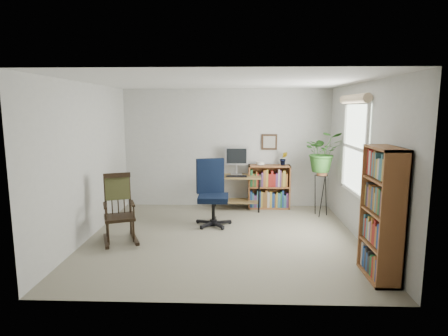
{
  "coord_description": "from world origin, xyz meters",
  "views": [
    {
      "loc": [
        0.21,
        -5.63,
        2.02
      ],
      "look_at": [
        0.0,
        0.4,
        1.05
      ],
      "focal_mm": 30.0,
      "sensor_mm": 36.0,
      "label": 1
    }
  ],
  "objects_px": {
    "office_chair": "(213,193)",
    "rocking_chair": "(119,208)",
    "low_bookshelf": "(269,187)",
    "desk": "(236,193)",
    "tall_bookshelf": "(382,214)"
  },
  "relations": [
    {
      "from": "rocking_chair",
      "to": "tall_bookshelf",
      "type": "height_order",
      "value": "tall_bookshelf"
    },
    {
      "from": "office_chair",
      "to": "rocking_chair",
      "type": "bearing_deg",
      "value": -164.45
    },
    {
      "from": "office_chair",
      "to": "rocking_chair",
      "type": "relative_size",
      "value": 1.1
    },
    {
      "from": "tall_bookshelf",
      "to": "desk",
      "type": "bearing_deg",
      "value": 119.71
    },
    {
      "from": "tall_bookshelf",
      "to": "office_chair",
      "type": "bearing_deg",
      "value": 137.4
    },
    {
      "from": "tall_bookshelf",
      "to": "rocking_chair",
      "type": "bearing_deg",
      "value": 162.65
    },
    {
      "from": "office_chair",
      "to": "rocking_chair",
      "type": "xyz_separation_m",
      "value": [
        -1.37,
        -0.86,
        -0.05
      ]
    },
    {
      "from": "rocking_chair",
      "to": "low_bookshelf",
      "type": "bearing_deg",
      "value": 18.43
    },
    {
      "from": "tall_bookshelf",
      "to": "low_bookshelf",
      "type": "bearing_deg",
      "value": 108.62
    },
    {
      "from": "rocking_chair",
      "to": "tall_bookshelf",
      "type": "xyz_separation_m",
      "value": [
        3.48,
        -1.09,
        0.26
      ]
    },
    {
      "from": "rocking_chair",
      "to": "tall_bookshelf",
      "type": "bearing_deg",
      "value": -39.01
    },
    {
      "from": "rocking_chair",
      "to": "low_bookshelf",
      "type": "xyz_separation_m",
      "value": [
        2.43,
        2.04,
        -0.09
      ]
    },
    {
      "from": "office_chair",
      "to": "rocking_chair",
      "type": "distance_m",
      "value": 1.61
    },
    {
      "from": "rocking_chair",
      "to": "office_chair",
      "type": "bearing_deg",
      "value": 10.36
    },
    {
      "from": "desk",
      "to": "tall_bookshelf",
      "type": "xyz_separation_m",
      "value": [
        1.72,
        -3.01,
        0.45
      ]
    }
  ]
}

